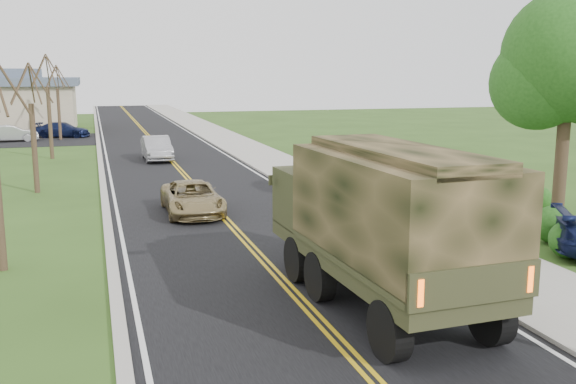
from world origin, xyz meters
name	(u,v)px	position (x,y,z in m)	size (l,w,h in m)	color
road	(157,145)	(0.00, 40.00, 0.01)	(8.00, 120.00, 0.01)	black
curb_right	(212,142)	(4.15, 40.00, 0.06)	(0.30, 120.00, 0.12)	#9E998E
sidewalk_right	(234,142)	(5.90, 40.00, 0.05)	(3.20, 120.00, 0.10)	#9E998E
curb_left	(99,146)	(-4.15, 40.00, 0.05)	(0.30, 120.00, 0.10)	#9E998E
leafy_tree	(569,66)	(11.00, 10.01, 5.49)	(4.83, 4.50, 8.10)	#38281C
bare_tree_b	(33,137)	(-7.00, 22.00, 2.48)	(1.83, 2.14, 5.73)	#38281C
bare_tree_c	(49,114)	(-7.00, 34.00, 2.78)	(2.04, 2.39, 6.42)	#38281C
bare_tree_d	(59,108)	(-7.00, 46.00, 2.55)	(1.88, 2.20, 5.91)	#38281C
military_truck	(382,215)	(1.61, 4.45, 2.15)	(2.93, 7.65, 3.76)	black
suv_champagne	(192,198)	(-1.00, 15.55, 0.61)	(2.04, 4.42, 1.23)	#9A8657
sedan_silver	(157,148)	(-0.80, 31.38, 0.73)	(1.55, 4.44, 1.46)	#AEADB2
lot_car_silver	(11,133)	(-10.58, 45.58, 0.65)	(1.37, 3.93, 1.30)	#B7B7BC
lot_car_navy	(63,130)	(-6.88, 48.01, 0.63)	(1.76, 4.33, 1.26)	#10183B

